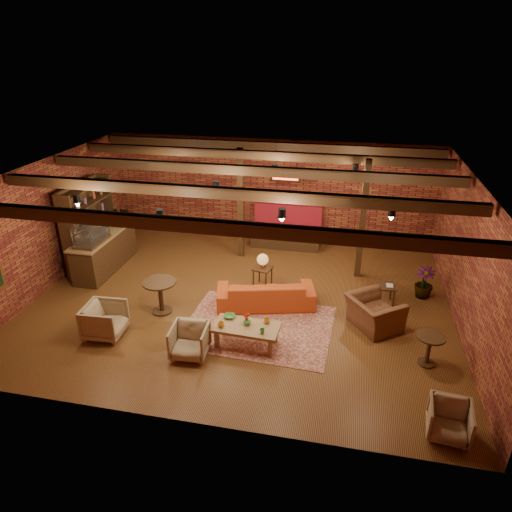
% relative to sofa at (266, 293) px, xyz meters
% --- Properties ---
extents(floor, '(10.00, 10.00, 0.00)m').
position_rel_sofa_xyz_m(floor, '(-0.64, 0.04, -0.34)').
color(floor, '#3E1B0F').
rests_on(floor, ground).
extents(ceiling, '(10.00, 8.00, 0.02)m').
position_rel_sofa_xyz_m(ceiling, '(-0.64, 0.04, 2.86)').
color(ceiling, black).
rests_on(ceiling, wall_back).
extents(wall_back, '(10.00, 0.02, 3.20)m').
position_rel_sofa_xyz_m(wall_back, '(-0.64, 4.04, 1.26)').
color(wall_back, maroon).
rests_on(wall_back, ground).
extents(wall_front, '(10.00, 0.02, 3.20)m').
position_rel_sofa_xyz_m(wall_front, '(-0.64, -3.96, 1.26)').
color(wall_front, maroon).
rests_on(wall_front, ground).
extents(wall_left, '(0.02, 8.00, 3.20)m').
position_rel_sofa_xyz_m(wall_left, '(-5.64, 0.04, 1.26)').
color(wall_left, maroon).
rests_on(wall_left, ground).
extents(wall_right, '(0.02, 8.00, 3.20)m').
position_rel_sofa_xyz_m(wall_right, '(4.36, 0.04, 1.26)').
color(wall_right, maroon).
rests_on(wall_right, ground).
extents(ceiling_beams, '(9.80, 6.40, 0.22)m').
position_rel_sofa_xyz_m(ceiling_beams, '(-0.64, 0.04, 2.74)').
color(ceiling_beams, '#321D10').
rests_on(ceiling_beams, ceiling).
extents(ceiling_pipe, '(9.60, 0.12, 0.12)m').
position_rel_sofa_xyz_m(ceiling_pipe, '(-0.64, 1.64, 2.51)').
color(ceiling_pipe, black).
rests_on(ceiling_pipe, ceiling).
extents(post_left, '(0.16, 0.16, 3.20)m').
position_rel_sofa_xyz_m(post_left, '(-1.24, 2.64, 1.26)').
color(post_left, '#321D10').
rests_on(post_left, ground).
extents(post_right, '(0.16, 0.16, 3.20)m').
position_rel_sofa_xyz_m(post_right, '(2.16, 2.04, 1.26)').
color(post_right, '#321D10').
rests_on(post_right, ground).
extents(service_counter, '(0.80, 2.50, 1.60)m').
position_rel_sofa_xyz_m(service_counter, '(-4.74, 1.04, 0.46)').
color(service_counter, '#321D10').
rests_on(service_counter, ground).
extents(plant_counter, '(0.35, 0.39, 0.30)m').
position_rel_sofa_xyz_m(plant_counter, '(-4.64, 1.24, 0.88)').
color(plant_counter, '#337F33').
rests_on(plant_counter, service_counter).
extents(shelving_hutch, '(0.52, 2.00, 2.40)m').
position_rel_sofa_xyz_m(shelving_hutch, '(-5.14, 1.14, 0.86)').
color(shelving_hutch, '#321D10').
rests_on(shelving_hutch, ground).
extents(banquette, '(2.10, 0.70, 1.00)m').
position_rel_sofa_xyz_m(banquette, '(-0.04, 3.59, 0.16)').
color(banquette, '#A61B2E').
rests_on(banquette, ground).
extents(service_sign, '(0.86, 0.06, 0.30)m').
position_rel_sofa_xyz_m(service_sign, '(-0.04, 3.14, 2.01)').
color(service_sign, red).
rests_on(service_sign, ceiling).
extents(ceiling_spotlights, '(6.40, 4.40, 0.28)m').
position_rel_sofa_xyz_m(ceiling_spotlights, '(-0.64, 0.04, 2.52)').
color(ceiling_spotlights, black).
rests_on(ceiling_spotlights, ceiling).
extents(rug, '(3.36, 2.63, 0.01)m').
position_rel_sofa_xyz_m(rug, '(0.01, -0.94, -0.33)').
color(rug, maroon).
rests_on(rug, floor).
extents(sofa, '(2.48, 1.46, 0.68)m').
position_rel_sofa_xyz_m(sofa, '(0.00, 0.00, 0.00)').
color(sofa, '#B54219').
rests_on(sofa, floor).
extents(coffee_table, '(1.40, 0.75, 0.72)m').
position_rel_sofa_xyz_m(coffee_table, '(-0.11, -1.65, 0.08)').
color(coffee_table, olive).
rests_on(coffee_table, floor).
extents(side_table_lamp, '(0.54, 0.54, 0.93)m').
position_rel_sofa_xyz_m(side_table_lamp, '(-0.25, 0.90, 0.37)').
color(side_table_lamp, '#321D10').
rests_on(side_table_lamp, floor).
extents(round_table_left, '(0.78, 0.78, 0.81)m').
position_rel_sofa_xyz_m(round_table_left, '(-2.34, -0.79, 0.21)').
color(round_table_left, '#321D10').
rests_on(round_table_left, floor).
extents(armchair_a, '(0.79, 0.84, 0.82)m').
position_rel_sofa_xyz_m(armchair_a, '(-3.16, -1.93, 0.07)').
color(armchair_a, '#BAAE90').
rests_on(armchair_a, floor).
extents(armchair_b, '(0.77, 0.72, 0.74)m').
position_rel_sofa_xyz_m(armchair_b, '(-1.14, -2.21, 0.03)').
color(armchair_b, '#BAAE90').
rests_on(armchair_b, floor).
extents(armchair_right, '(1.23, 1.31, 0.96)m').
position_rel_sofa_xyz_m(armchair_right, '(2.52, -0.41, 0.14)').
color(armchair_right, brown).
rests_on(armchair_right, floor).
extents(side_table_book, '(0.48, 0.48, 0.49)m').
position_rel_sofa_xyz_m(side_table_book, '(2.83, 0.71, 0.10)').
color(side_table_book, '#321D10').
rests_on(side_table_book, floor).
extents(round_table_right, '(0.57, 0.57, 0.66)m').
position_rel_sofa_xyz_m(round_table_right, '(3.54, -1.53, 0.10)').
color(round_table_right, '#321D10').
rests_on(round_table_right, floor).
extents(armchair_far, '(0.72, 0.68, 0.67)m').
position_rel_sofa_xyz_m(armchair_far, '(3.63, -3.36, -0.00)').
color(armchair_far, '#BAAE90').
rests_on(armchair_far, floor).
extents(plant_tall, '(1.67, 1.67, 2.40)m').
position_rel_sofa_xyz_m(plant_tall, '(3.76, 1.19, 0.86)').
color(plant_tall, '#4C7F4C').
rests_on(plant_tall, floor).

